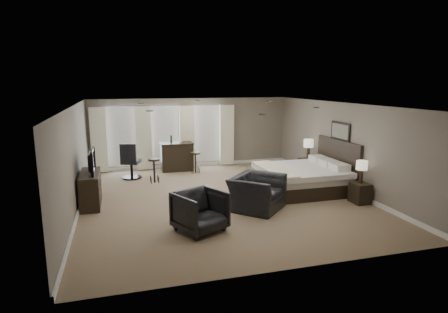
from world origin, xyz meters
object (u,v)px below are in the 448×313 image
object	(u,v)px
bar_stool_left	(154,171)
bar_stool_right	(195,163)
bar_counter	(177,157)
nightstand_near	(360,193)
tv	(89,170)
armchair_near	(257,187)
dresser	(91,189)
armchair_far	(200,209)
bed	(305,166)
desk_chair	(131,161)
lamp_far	(308,149)
lamp_near	(361,172)
nightstand_far	(308,168)

from	to	relation	value
bar_stool_left	bar_stool_right	distance (m)	1.79
bar_counter	nightstand_near	bearing A→B (deg)	-51.05
tv	armchair_near	xyz separation A→B (m)	(4.09, -1.50, -0.36)
dresser	armchair_near	xyz separation A→B (m)	(4.09, -1.50, 0.14)
armchair_far	bar_stool_right	distance (m)	5.35
bed	nightstand_near	distance (m)	1.77
desk_chair	dresser	bearing A→B (deg)	86.99
lamp_far	armchair_near	size ratio (longest dim) A/B	0.51
nightstand_near	lamp_near	bearing A→B (deg)	0.00
lamp_far	bar_counter	xyz separation A→B (m)	(-4.13, 2.21, -0.45)
armchair_far	bar_counter	xyz separation A→B (m)	(0.40, 5.83, 0.03)
lamp_far	armchair_near	distance (m)	3.86
armchair_near	armchair_far	bearing A→B (deg)	165.79
armchair_far	bar_stool_left	world-z (taller)	armchair_far
tv	dresser	bearing A→B (deg)	-180.00
nightstand_near	lamp_near	xyz separation A→B (m)	(0.00, 0.00, 0.58)
bar_stool_left	tv	bearing A→B (deg)	-135.18
lamp_near	dresser	size ratio (longest dim) A/B	0.41
nightstand_near	lamp_near	size ratio (longest dim) A/B	0.90
bed	bar_counter	xyz separation A→B (m)	(-3.24, 3.66, -0.23)
bed	lamp_near	bearing A→B (deg)	-58.46
bar_stool_left	desk_chair	size ratio (longest dim) A/B	0.64
lamp_far	dresser	bearing A→B (deg)	-170.99
nightstand_far	tv	bearing A→B (deg)	-170.99
bed	lamp_near	size ratio (longest dim) A/B	3.86
bar_stool_right	lamp_far	bearing A→B (deg)	-24.69
armchair_near	bar_counter	distance (m)	4.98
nightstand_near	armchair_far	bearing A→B (deg)	-170.90
armchair_near	bar_stool_right	world-z (taller)	armchair_near
nightstand_near	bar_stool_left	world-z (taller)	bar_stool_left
nightstand_near	armchair_far	world-z (taller)	armchair_far
lamp_near	bar_stool_right	xyz separation A→B (m)	(-3.55, 4.53, -0.48)
lamp_near	bar_stool_right	world-z (taller)	lamp_near
nightstand_near	desk_chair	size ratio (longest dim) A/B	0.44
lamp_near	desk_chair	world-z (taller)	desk_chair
bed	bar_counter	distance (m)	4.89
tv	armchair_near	bearing A→B (deg)	-110.10
tv	armchair_far	world-z (taller)	tv
bar_stool_left	lamp_near	bearing A→B (deg)	-35.39
bar_stool_left	bar_stool_right	world-z (taller)	bar_stool_left
nightstand_far	armchair_near	xyz separation A→B (m)	(-2.83, -2.59, 0.26)
nightstand_far	tv	distance (m)	7.03
nightstand_far	tv	world-z (taller)	tv
nightstand_far	desk_chair	distance (m)	5.97
armchair_near	dresser	bearing A→B (deg)	114.47
bed	lamp_far	xyz separation A→B (m)	(0.89, 1.45, 0.22)
bed	bar_stool_left	world-z (taller)	bed
bar_stool_left	nightstand_far	bearing A→B (deg)	-8.03
lamp_near	bar_stool_left	xyz separation A→B (m)	(-5.09, 3.62, -0.46)
armchair_far	bar_stool_left	bearing A→B (deg)	71.37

